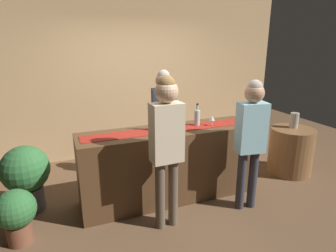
{
  "coord_description": "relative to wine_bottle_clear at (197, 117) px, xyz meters",
  "views": [
    {
      "loc": [
        -1.31,
        -3.25,
        2.06
      ],
      "look_at": [
        -0.02,
        0.0,
        1.02
      ],
      "focal_mm": 30.49,
      "sensor_mm": 36.0,
      "label": 1
    }
  ],
  "objects": [
    {
      "name": "round_side_table",
      "position": [
        1.7,
        -0.04,
        -0.71
      ],
      "size": [
        0.68,
        0.68,
        0.74
      ],
      "primitive_type": "cylinder",
      "color": "brown",
      "rests_on": "ground"
    },
    {
      "name": "wine_bottle_clear",
      "position": [
        0.0,
        0.0,
        0.0
      ],
      "size": [
        0.07,
        0.07,
        0.3
      ],
      "color": "#B2C6C1",
      "rests_on": "bar_counter"
    },
    {
      "name": "back_wall",
      "position": [
        -0.41,
        1.87,
        0.37
      ],
      "size": [
        6.0,
        0.12,
        2.9
      ],
      "primitive_type": "cube",
      "color": "tan",
      "rests_on": "ground"
    },
    {
      "name": "wine_bottle_green",
      "position": [
        -0.62,
        0.02,
        0.0
      ],
      "size": [
        0.07,
        0.07,
        0.3
      ],
      "color": "#194723",
      "rests_on": "bar_counter"
    },
    {
      "name": "bartender",
      "position": [
        -0.27,
        0.55,
        -0.05
      ],
      "size": [
        0.37,
        0.26,
        1.68
      ],
      "rotation": [
        0.0,
        0.0,
        2.96
      ],
      "color": "#26262B",
      "rests_on": "ground"
    },
    {
      "name": "counter_runner_cloth",
      "position": [
        -0.41,
        -0.03,
        -0.11
      ],
      "size": [
        2.23,
        0.28,
        0.01
      ],
      "primitive_type": "cube",
      "color": "maroon",
      "rests_on": "bar_counter"
    },
    {
      "name": "ground_plane",
      "position": [
        -0.41,
        -0.03,
        -1.08
      ],
      "size": [
        10.0,
        10.0,
        0.0
      ],
      "primitive_type": "plane",
      "color": "brown"
    },
    {
      "name": "wine_glass_near_customer",
      "position": [
        0.18,
        -0.1,
        -0.01
      ],
      "size": [
        0.07,
        0.07,
        0.14
      ],
      "color": "silver",
      "rests_on": "bar_counter"
    },
    {
      "name": "bar_counter",
      "position": [
        -0.41,
        -0.03,
        -0.6
      ],
      "size": [
        2.35,
        0.6,
        0.97
      ],
      "primitive_type": "cube",
      "color": "#543821",
      "rests_on": "ground"
    },
    {
      "name": "potted_plant_small",
      "position": [
        -2.24,
        -0.31,
        -0.73
      ],
      "size": [
        0.41,
        0.41,
        0.6
      ],
      "color": "brown",
      "rests_on": "ground"
    },
    {
      "name": "vase_on_side_table",
      "position": [
        1.74,
        0.02,
        -0.22
      ],
      "size": [
        0.13,
        0.13,
        0.24
      ],
      "primitive_type": "cylinder",
      "color": "#A8A399",
      "rests_on": "round_side_table"
    },
    {
      "name": "customer_browsing",
      "position": [
        -0.68,
        -0.61,
        -0.0
      ],
      "size": [
        0.35,
        0.24,
        1.74
      ],
      "rotation": [
        0.0,
        0.0,
        0.04
      ],
      "color": "brown",
      "rests_on": "ground"
    },
    {
      "name": "customer_sipping",
      "position": [
        0.4,
        -0.63,
        -0.07
      ],
      "size": [
        0.37,
        0.25,
        1.64
      ],
      "rotation": [
        0.0,
        0.0,
        -0.15
      ],
      "color": "#33333D",
      "rests_on": "ground"
    },
    {
      "name": "wine_glass_mid_counter",
      "position": [
        -0.35,
        -0.15,
        -0.01
      ],
      "size": [
        0.07,
        0.07,
        0.14
      ],
      "color": "silver",
      "rests_on": "bar_counter"
    },
    {
      "name": "potted_plant_tall",
      "position": [
        -2.17,
        0.33,
        -0.59
      ],
      "size": [
        0.58,
        0.58,
        0.85
      ],
      "color": "#4C4C51",
      "rests_on": "ground"
    }
  ]
}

